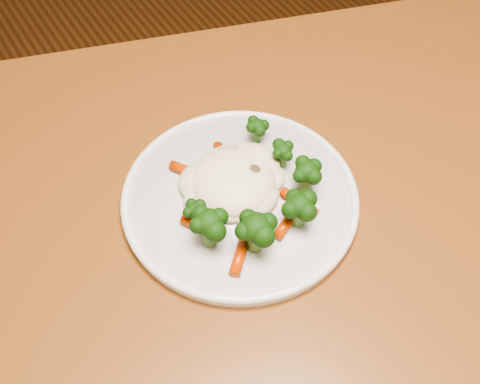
# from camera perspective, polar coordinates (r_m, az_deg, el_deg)

# --- Properties ---
(dining_table) EXTENTS (1.38, 1.13, 0.75)m
(dining_table) POSITION_cam_1_polar(r_m,az_deg,el_deg) (0.75, 6.52, -9.37)
(dining_table) COLOR brown
(dining_table) RESTS_ON ground
(plate) EXTENTS (0.27, 0.27, 0.01)m
(plate) POSITION_cam_1_polar(r_m,az_deg,el_deg) (0.69, 0.00, -0.73)
(plate) COLOR white
(plate) RESTS_ON dining_table
(meal) EXTENTS (0.18, 0.18, 0.05)m
(meal) POSITION_cam_1_polar(r_m,az_deg,el_deg) (0.66, 0.52, 0.14)
(meal) COLOR #F9EBC7
(meal) RESTS_ON plate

